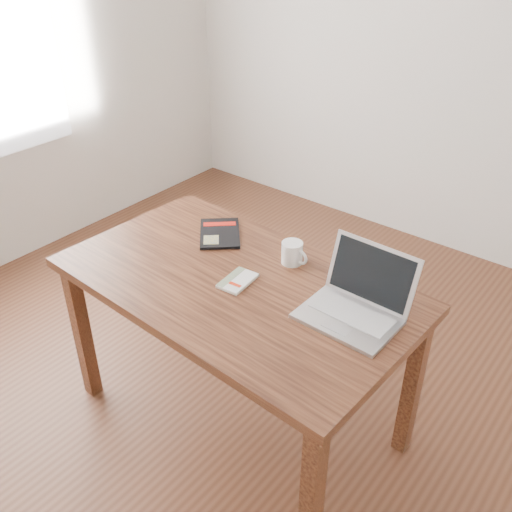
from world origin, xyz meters
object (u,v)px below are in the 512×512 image
Objects in this scene: coffee_mug at (293,253)px; black_guidebook at (220,233)px; white_guidebook at (238,281)px; laptop at (356,302)px; desk at (236,299)px.

black_guidebook is at bearing -170.20° from coffee_mug.
white_guidebook is 0.49× the size of laptop.
black_guidebook reaches higher than desk.
white_guidebook is at bearing -79.98° from black_guidebook.
coffee_mug reaches higher than desk.
laptop reaches higher than desk.
desk is at bearing -166.26° from laptop.
laptop reaches higher than white_guidebook.
coffee_mug is at bearing 161.22° from laptop.
coffee_mug is (0.10, 0.24, 0.14)m from desk.
laptop is (0.74, -0.12, 0.04)m from black_guidebook.
black_guidebook is (-0.28, 0.22, 0.10)m from desk.
white_guidebook and black_guidebook have the same top height.
black_guidebook is 0.89× the size of laptop.
laptop is (0.46, 0.10, 0.14)m from desk.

